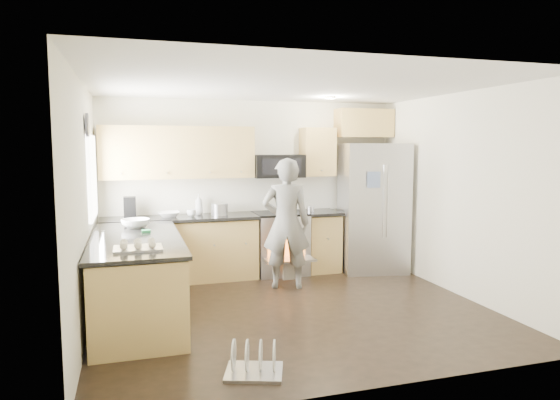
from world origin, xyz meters
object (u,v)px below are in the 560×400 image
object	(u,v)px
stove_range	(280,229)
dish_rack	(254,365)
refrigerator	(373,208)
person	(286,224)

from	to	relation	value
stove_range	dish_rack	world-z (taller)	stove_range
refrigerator	dish_rack	size ratio (longest dim) A/B	3.40
stove_range	dish_rack	distance (m)	3.43
refrigerator	person	distance (m)	1.65
stove_range	dish_rack	bearing A→B (deg)	-110.55
refrigerator	dish_rack	distance (m)	4.02
stove_range	refrigerator	xyz separation A→B (m)	(1.42, -0.24, 0.30)
person	dish_rack	world-z (taller)	person
person	dish_rack	xyz separation A→B (m)	(-1.04, -2.40, -0.80)
stove_range	refrigerator	size ratio (longest dim) A/B	0.91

